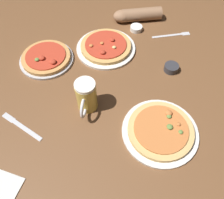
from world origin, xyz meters
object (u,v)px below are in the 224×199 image
(beer_mug_dark, at_px, (86,96))
(diner_arm, at_px, (136,15))
(ramekin_sauce, at_px, (136,28))
(fork_left, at_px, (172,35))
(knife_right, at_px, (21,126))
(pizza_plate_far, at_px, (46,58))
(pizza_plate_near, at_px, (160,130))
(pizza_plate_side, at_px, (106,47))
(ramekin_butter, at_px, (171,68))

(beer_mug_dark, distance_m, diner_arm, 0.66)
(ramekin_sauce, bearing_deg, fork_left, -20.06)
(knife_right, bearing_deg, pizza_plate_far, 76.74)
(ramekin_sauce, distance_m, fork_left, 0.20)
(pizza_plate_near, bearing_deg, knife_right, 170.45)
(beer_mug_dark, relative_size, knife_right, 0.84)
(fork_left, bearing_deg, beer_mug_dark, -139.79)
(beer_mug_dark, bearing_deg, pizza_plate_side, 71.62)
(pizza_plate_side, xyz_separation_m, beer_mug_dark, (-0.12, -0.35, 0.06))
(pizza_plate_near, xyz_separation_m, fork_left, (0.21, 0.58, -0.01))
(pizza_plate_near, height_order, beer_mug_dark, beer_mug_dark)
(ramekin_sauce, bearing_deg, ramekin_butter, -70.74)
(pizza_plate_near, height_order, ramekin_butter, pizza_plate_near)
(knife_right, height_order, diner_arm, diner_arm)
(ramekin_sauce, bearing_deg, diner_arm, 83.18)
(ramekin_sauce, bearing_deg, knife_right, -136.32)
(pizza_plate_far, xyz_separation_m, fork_left, (0.69, 0.11, -0.01))
(diner_arm, bearing_deg, knife_right, -132.55)
(pizza_plate_near, distance_m, pizza_plate_side, 0.54)
(knife_right, relative_size, diner_arm, 0.64)
(ramekin_sauce, xyz_separation_m, diner_arm, (0.01, 0.09, 0.02))
(diner_arm, bearing_deg, pizza_plate_side, -131.28)
(pizza_plate_near, bearing_deg, beer_mug_dark, 150.33)
(ramekin_sauce, relative_size, fork_left, 0.31)
(ramekin_butter, height_order, fork_left, ramekin_butter)
(fork_left, bearing_deg, ramekin_sauce, 159.94)
(pizza_plate_side, bearing_deg, fork_left, 9.87)
(pizza_plate_side, relative_size, fork_left, 1.43)
(diner_arm, bearing_deg, beer_mug_dark, -118.59)
(pizza_plate_near, relative_size, ramekin_sauce, 4.57)
(ramekin_sauce, distance_m, knife_right, 0.81)
(pizza_plate_side, distance_m, ramekin_sauce, 0.23)
(ramekin_butter, relative_size, diner_arm, 0.25)
(fork_left, distance_m, knife_right, 0.91)
(knife_right, distance_m, diner_arm, 0.88)
(fork_left, distance_m, diner_arm, 0.24)
(pizza_plate_far, distance_m, fork_left, 0.70)
(pizza_plate_far, xyz_separation_m, pizza_plate_side, (0.31, 0.05, -0.00))
(pizza_plate_near, distance_m, beer_mug_dark, 0.33)
(beer_mug_dark, height_order, ramekin_butter, beer_mug_dark)
(pizza_plate_far, height_order, fork_left, pizza_plate_far)
(beer_mug_dark, bearing_deg, ramekin_butter, 21.52)
(diner_arm, bearing_deg, pizza_plate_near, -92.48)
(pizza_plate_far, relative_size, ramekin_butter, 3.90)
(beer_mug_dark, xyz_separation_m, ramekin_sauce, (0.30, 0.49, -0.06))
(pizza_plate_far, bearing_deg, knife_right, -103.26)
(pizza_plate_side, bearing_deg, ramekin_butter, -32.09)
(pizza_plate_near, height_order, pizza_plate_side, same)
(pizza_plate_side, distance_m, fork_left, 0.38)
(beer_mug_dark, bearing_deg, fork_left, 40.21)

